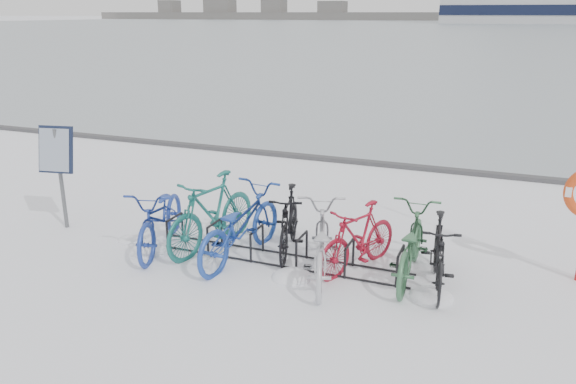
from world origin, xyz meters
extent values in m
plane|color=white|center=(0.00, 0.00, 0.00)|extent=(900.00, 900.00, 0.00)
cube|color=#9CA7B0|center=(0.00, 155.00, 0.01)|extent=(400.00, 298.00, 0.02)
cube|color=#3F3F42|center=(0.00, 5.90, 0.05)|extent=(400.00, 0.25, 0.10)
cylinder|color=black|center=(-1.80, -0.22, 0.22)|extent=(0.04, 0.04, 0.44)
cylinder|color=black|center=(-1.80, 0.22, 0.22)|extent=(0.04, 0.04, 0.44)
cylinder|color=black|center=(-1.80, 0.00, 0.44)|extent=(0.04, 0.44, 0.04)
cylinder|color=black|center=(-1.08, -0.22, 0.22)|extent=(0.04, 0.04, 0.44)
cylinder|color=black|center=(-1.08, 0.22, 0.22)|extent=(0.04, 0.04, 0.44)
cylinder|color=black|center=(-1.08, 0.00, 0.44)|extent=(0.04, 0.44, 0.04)
cylinder|color=black|center=(-0.36, -0.22, 0.22)|extent=(0.04, 0.04, 0.44)
cylinder|color=black|center=(-0.36, 0.22, 0.22)|extent=(0.04, 0.04, 0.44)
cylinder|color=black|center=(-0.36, 0.00, 0.44)|extent=(0.04, 0.44, 0.04)
cylinder|color=black|center=(0.36, -0.22, 0.22)|extent=(0.04, 0.04, 0.44)
cylinder|color=black|center=(0.36, 0.22, 0.22)|extent=(0.04, 0.04, 0.44)
cylinder|color=black|center=(0.36, 0.00, 0.44)|extent=(0.04, 0.44, 0.04)
cylinder|color=black|center=(1.08, -0.22, 0.22)|extent=(0.04, 0.04, 0.44)
cylinder|color=black|center=(1.08, 0.22, 0.22)|extent=(0.04, 0.04, 0.44)
cylinder|color=black|center=(1.08, 0.00, 0.44)|extent=(0.04, 0.44, 0.04)
cylinder|color=black|center=(1.80, -0.22, 0.22)|extent=(0.04, 0.04, 0.44)
cylinder|color=black|center=(1.80, 0.22, 0.22)|extent=(0.04, 0.04, 0.44)
cylinder|color=black|center=(1.80, 0.00, 0.44)|extent=(0.04, 0.44, 0.04)
cylinder|color=black|center=(0.00, -0.22, 0.02)|extent=(4.00, 0.03, 0.03)
cylinder|color=black|center=(0.00, 0.22, 0.02)|extent=(4.00, 0.03, 0.03)
cylinder|color=#595B5E|center=(-3.93, -0.09, 0.86)|extent=(0.07, 0.07, 1.72)
cube|color=black|center=(-3.93, -0.12, 1.38)|extent=(0.62, 0.33, 0.78)
cube|color=#8C99AD|center=(-3.93, -0.16, 1.38)|extent=(0.55, 0.25, 0.69)
cube|color=#505050|center=(-120.00, 260.00, 1.75)|extent=(180.00, 12.00, 3.50)
cube|color=#505050|center=(-150.00, 260.00, 5.50)|extent=(24.00, 10.00, 8.00)
cube|color=#505050|center=(-90.00, 260.00, 5.00)|extent=(20.00, 10.00, 6.00)
imported|color=navy|center=(-1.90, -0.19, 0.53)|extent=(1.24, 2.15, 1.07)
imported|color=#1B645D|center=(-1.17, 0.10, 0.60)|extent=(0.97, 2.08, 1.21)
imported|color=#1F429E|center=(-0.58, -0.11, 0.56)|extent=(0.98, 2.20, 1.11)
imported|color=black|center=(0.01, 0.38, 0.52)|extent=(0.86, 1.78, 1.03)
imported|color=#AFB1B8|center=(0.73, -0.28, 0.52)|extent=(1.25, 2.11, 1.05)
imported|color=maroon|center=(1.16, 0.18, 0.50)|extent=(1.11, 1.71, 1.00)
imported|color=#376944|center=(1.89, 0.19, 0.51)|extent=(0.73, 1.96, 1.02)
imported|color=black|center=(2.29, 0.03, 0.50)|extent=(0.73, 1.73, 1.01)
ellipsoid|color=white|center=(0.37, 0.72, 0.00)|extent=(0.31, 0.31, 0.11)
ellipsoid|color=white|center=(0.94, 0.43, 0.00)|extent=(0.44, 0.44, 0.15)
ellipsoid|color=white|center=(-2.54, -0.17, 0.00)|extent=(0.43, 0.43, 0.15)
ellipsoid|color=white|center=(-2.00, -0.43, 0.00)|extent=(0.57, 0.57, 0.20)
ellipsoid|color=white|center=(0.39, -0.47, 0.00)|extent=(0.57, 0.57, 0.20)
ellipsoid|color=white|center=(2.29, -0.33, 0.00)|extent=(0.57, 0.57, 0.20)
camera|label=1|loc=(2.95, -7.10, 3.54)|focal=35.00mm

